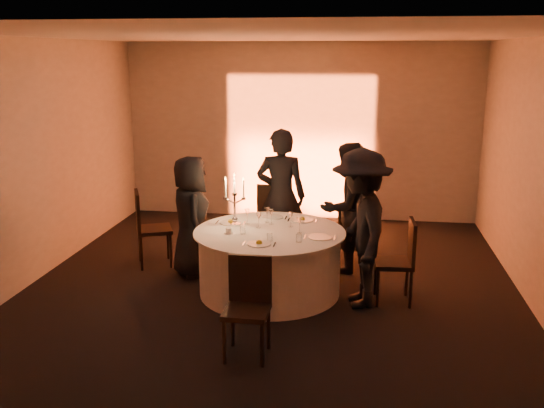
# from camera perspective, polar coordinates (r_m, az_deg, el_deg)

# --- Properties ---
(floor) EXTENTS (7.00, 7.00, 0.00)m
(floor) POSITION_cam_1_polar(r_m,az_deg,el_deg) (7.42, -0.23, -8.27)
(floor) COLOR black
(floor) RESTS_ON ground
(ceiling) EXTENTS (7.00, 7.00, 0.00)m
(ceiling) POSITION_cam_1_polar(r_m,az_deg,el_deg) (6.86, -0.25, 15.58)
(ceiling) COLOR white
(ceiling) RESTS_ON wall_back
(wall_back) EXTENTS (7.00, 0.00, 7.00)m
(wall_back) POSITION_cam_1_polar(r_m,az_deg,el_deg) (10.42, 2.67, 6.80)
(wall_back) COLOR #9F9A94
(wall_back) RESTS_ON floor
(wall_front) EXTENTS (7.00, 0.00, 7.00)m
(wall_front) POSITION_cam_1_polar(r_m,az_deg,el_deg) (3.68, -8.49, -7.12)
(wall_front) COLOR #9F9A94
(wall_front) RESTS_ON floor
(wall_left) EXTENTS (0.00, 7.00, 7.00)m
(wall_left) POSITION_cam_1_polar(r_m,az_deg,el_deg) (8.00, -22.05, 3.55)
(wall_left) COLOR #9F9A94
(wall_left) RESTS_ON floor
(wall_right) EXTENTS (0.00, 7.00, 7.00)m
(wall_right) POSITION_cam_1_polar(r_m,az_deg,el_deg) (7.18, 24.17, 2.24)
(wall_right) COLOR #9F9A94
(wall_right) RESTS_ON floor
(uplighter_fixture) EXTENTS (0.25, 0.12, 0.10)m
(uplighter_fixture) POSITION_cam_1_polar(r_m,az_deg,el_deg) (10.41, 2.41, -1.35)
(uplighter_fixture) COLOR black
(uplighter_fixture) RESTS_ON floor
(banquet_table) EXTENTS (1.80, 1.80, 0.77)m
(banquet_table) POSITION_cam_1_polar(r_m,az_deg,el_deg) (7.28, -0.23, -5.47)
(banquet_table) COLOR black
(banquet_table) RESTS_ON floor
(chair_left) EXTENTS (0.60, 0.60, 1.03)m
(chair_left) POSITION_cam_1_polar(r_m,az_deg,el_deg) (8.30, -11.65, -1.83)
(chair_left) COLOR black
(chair_left) RESTS_ON floor
(chair_back_left) EXTENTS (0.49, 0.49, 1.04)m
(chair_back_left) POSITION_cam_1_polar(r_m,az_deg,el_deg) (8.57, 0.28, -0.99)
(chair_back_left) COLOR black
(chair_back_left) RESTS_ON floor
(chair_back_right) EXTENTS (0.55, 0.55, 0.90)m
(chair_back_right) POSITION_cam_1_polar(r_m,az_deg,el_deg) (8.27, 7.03, -2.30)
(chair_back_right) COLOR black
(chair_back_right) RESTS_ON floor
(chair_right) EXTENTS (0.45, 0.45, 0.98)m
(chair_right) POSITION_cam_1_polar(r_m,az_deg,el_deg) (7.11, 12.07, -4.86)
(chair_right) COLOR black
(chair_right) RESTS_ON floor
(chair_front) EXTENTS (0.42, 0.42, 0.95)m
(chair_front) POSITION_cam_1_polar(r_m,az_deg,el_deg) (5.82, -2.27, -9.06)
(chair_front) COLOR black
(chair_front) RESTS_ON floor
(guest_left) EXTENTS (0.75, 0.90, 1.56)m
(guest_left) POSITION_cam_1_polar(r_m,az_deg,el_deg) (7.81, -7.61, -1.17)
(guest_left) COLOR black
(guest_left) RESTS_ON floor
(guest_back_left) EXTENTS (0.68, 0.45, 1.85)m
(guest_back_left) POSITION_cam_1_polar(r_m,az_deg,el_deg) (8.22, 0.85, 0.74)
(guest_back_left) COLOR black
(guest_back_left) RESTS_ON floor
(guest_back_right) EXTENTS (1.05, 1.04, 1.71)m
(guest_back_right) POSITION_cam_1_polar(r_m,az_deg,el_deg) (7.94, 7.05, -0.35)
(guest_back_right) COLOR black
(guest_back_right) RESTS_ON floor
(guest_right) EXTENTS (0.87, 1.27, 1.81)m
(guest_right) POSITION_cam_1_polar(r_m,az_deg,el_deg) (6.86, 8.35, -2.30)
(guest_right) COLOR black
(guest_right) RESTS_ON floor
(plate_left) EXTENTS (0.36, 0.27, 0.08)m
(plate_left) POSITION_cam_1_polar(r_m,az_deg,el_deg) (7.50, -3.92, -1.69)
(plate_left) COLOR white
(plate_left) RESTS_ON banquet_table
(plate_back_left) EXTENTS (0.35, 0.27, 0.01)m
(plate_back_left) POSITION_cam_1_polar(r_m,az_deg,el_deg) (7.73, 0.07, -1.25)
(plate_back_left) COLOR white
(plate_back_left) RESTS_ON banquet_table
(plate_back_right) EXTENTS (0.35, 0.28, 0.08)m
(plate_back_right) POSITION_cam_1_polar(r_m,az_deg,el_deg) (7.60, 2.85, -1.45)
(plate_back_right) COLOR white
(plate_back_right) RESTS_ON banquet_table
(plate_right) EXTENTS (0.36, 0.28, 0.01)m
(plate_right) POSITION_cam_1_polar(r_m,az_deg,el_deg) (6.92, 4.52, -3.13)
(plate_right) COLOR white
(plate_right) RESTS_ON banquet_table
(plate_front) EXTENTS (0.36, 0.27, 0.08)m
(plate_front) POSITION_cam_1_polar(r_m,az_deg,el_deg) (6.66, -1.22, -3.69)
(plate_front) COLOR white
(plate_front) RESTS_ON banquet_table
(coffee_cup) EXTENTS (0.11, 0.11, 0.07)m
(coffee_cup) POSITION_cam_1_polar(r_m,az_deg,el_deg) (7.09, -4.10, -2.53)
(coffee_cup) COLOR white
(coffee_cup) RESTS_ON banquet_table
(candelabra) EXTENTS (0.27, 0.13, 0.65)m
(candelabra) POSITION_cam_1_polar(r_m,az_deg,el_deg) (7.36, -3.53, -0.28)
(candelabra) COLOR silver
(candelabra) RESTS_ON banquet_table
(wine_glass_a) EXTENTS (0.07, 0.07, 0.19)m
(wine_glass_a) POSITION_cam_1_polar(r_m,az_deg,el_deg) (7.25, -1.27, -1.21)
(wine_glass_a) COLOR silver
(wine_glass_a) RESTS_ON banquet_table
(wine_glass_b) EXTENTS (0.07, 0.07, 0.19)m
(wine_glass_b) POSITION_cam_1_polar(r_m,az_deg,el_deg) (7.29, 1.79, -1.14)
(wine_glass_b) COLOR silver
(wine_glass_b) RESTS_ON banquet_table
(wine_glass_c) EXTENTS (0.07, 0.07, 0.19)m
(wine_glass_c) POSITION_cam_1_polar(r_m,az_deg,el_deg) (7.04, 2.60, -1.69)
(wine_glass_c) COLOR silver
(wine_glass_c) RESTS_ON banquet_table
(wine_glass_d) EXTENTS (0.07, 0.07, 0.19)m
(wine_glass_d) POSITION_cam_1_polar(r_m,az_deg,el_deg) (7.47, -0.46, -0.74)
(wine_glass_d) COLOR silver
(wine_glass_d) RESTS_ON banquet_table
(wine_glass_e) EXTENTS (0.07, 0.07, 0.19)m
(wine_glass_e) POSITION_cam_1_polar(r_m,az_deg,el_deg) (7.41, -2.35, -0.88)
(wine_glass_e) COLOR silver
(wine_glass_e) RESTS_ON banquet_table
(wine_glass_f) EXTENTS (0.07, 0.07, 0.19)m
(wine_glass_f) POSITION_cam_1_polar(r_m,az_deg,el_deg) (7.39, -0.06, -0.91)
(wine_glass_f) COLOR silver
(wine_glass_f) RESTS_ON banquet_table
(tumbler_a) EXTENTS (0.07, 0.07, 0.09)m
(tumbler_a) POSITION_cam_1_polar(r_m,az_deg,el_deg) (7.04, -2.77, -2.47)
(tumbler_a) COLOR silver
(tumbler_a) RESTS_ON banquet_table
(tumbler_b) EXTENTS (0.07, 0.07, 0.09)m
(tumbler_b) POSITION_cam_1_polar(r_m,az_deg,el_deg) (6.76, -0.22, -3.17)
(tumbler_b) COLOR silver
(tumbler_b) RESTS_ON banquet_table
(tumbler_c) EXTENTS (0.07, 0.07, 0.09)m
(tumbler_c) POSITION_cam_1_polar(r_m,az_deg,el_deg) (6.75, 2.55, -3.23)
(tumbler_c) COLOR silver
(tumbler_c) RESTS_ON banquet_table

